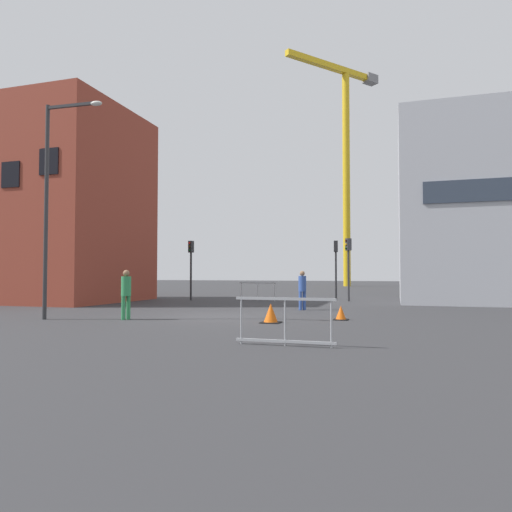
{
  "coord_description": "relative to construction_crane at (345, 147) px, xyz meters",
  "views": [
    {
      "loc": [
        6.38,
        -16.24,
        1.63
      ],
      "look_at": [
        0.0,
        4.78,
        2.44
      ],
      "focal_mm": 32.46,
      "sensor_mm": 36.0,
      "label": 1
    }
  ],
  "objects": [
    {
      "name": "pedestrian_waiting",
      "position": [
        -3.14,
        -43.54,
        -16.3
      ],
      "size": [
        0.34,
        0.34,
        1.74
      ],
      "color": "#2D844C",
      "rests_on": "ground"
    },
    {
      "name": "ground",
      "position": [
        -0.45,
        -41.52,
        -17.31
      ],
      "size": [
        160.0,
        160.0,
        0.0
      ],
      "primitive_type": "plane",
      "color": "#333335"
    },
    {
      "name": "traffic_light_near",
      "position": [
        2.33,
        -28.66,
        -14.84
      ],
      "size": [
        0.28,
        0.39,
        3.65
      ],
      "color": "#232326",
      "rests_on": "ground"
    },
    {
      "name": "traffic_light_corner",
      "position": [
        -5.9,
        -32.28,
        -14.89
      ],
      "size": [
        0.29,
        0.39,
        3.57
      ],
      "color": "#232326",
      "rests_on": "ground"
    },
    {
      "name": "pedestrian_walking",
      "position": [
        1.95,
        -37.6,
        -16.31
      ],
      "size": [
        0.34,
        0.34,
        1.72
      ],
      "color": "#33519E",
      "rests_on": "ground"
    },
    {
      "name": "streetlamp_tall",
      "position": [
        -5.65,
        -44.29,
        -12.77
      ],
      "size": [
        2.26,
        0.27,
        7.63
      ],
      "color": "#2D2D30",
      "rests_on": "ground"
    },
    {
      "name": "brick_building",
      "position": [
        -12.45,
        -35.44,
        -11.82
      ],
      "size": [
        7.69,
        7.95,
        10.99
      ],
      "color": "brown",
      "rests_on": "ground"
    },
    {
      "name": "traffic_cone_by_barrier",
      "position": [
        4.07,
        -41.46,
        -17.08
      ],
      "size": [
        0.49,
        0.49,
        0.5
      ],
      "color": "black",
      "rests_on": "ground"
    },
    {
      "name": "construction_crane",
      "position": [
        0.0,
        0.0,
        0.0
      ],
      "size": [
        10.05,
        11.65,
        27.48
      ],
      "color": "gold",
      "rests_on": "ground"
    },
    {
      "name": "traffic_light_verge",
      "position": [
        3.29,
        -30.65,
        -14.85
      ],
      "size": [
        0.37,
        0.37,
        3.63
      ],
      "color": "#2D2D30",
      "rests_on": "ground"
    },
    {
      "name": "safety_barrier_left_run",
      "position": [
        -1.85,
        -31.73,
        -16.75
      ],
      "size": [
        2.35,
        0.33,
        1.08
      ],
      "color": "#9EA0A5",
      "rests_on": "ground"
    },
    {
      "name": "safety_barrier_rear",
      "position": [
        3.53,
        -47.6,
        -16.75
      ],
      "size": [
        2.3,
        0.07,
        1.08
      ],
      "color": "#9EA0A5",
      "rests_on": "ground"
    },
    {
      "name": "traffic_cone_on_verge",
      "position": [
        1.98,
        -43.07,
        -17.02
      ],
      "size": [
        0.63,
        0.63,
        0.63
      ],
      "color": "black",
      "rests_on": "ground"
    }
  ]
}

